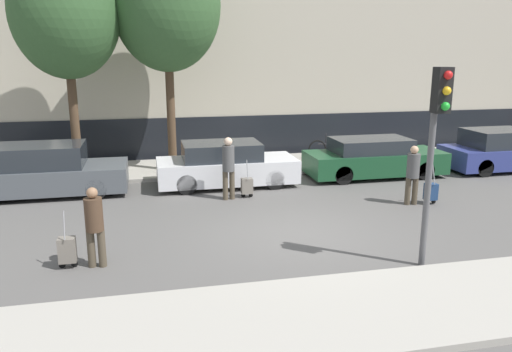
{
  "coord_description": "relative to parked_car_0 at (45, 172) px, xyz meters",
  "views": [
    {
      "loc": [
        -3.25,
        -10.35,
        4.0
      ],
      "look_at": [
        -0.54,
        1.8,
        0.95
      ],
      "focal_mm": 35.0,
      "sensor_mm": 36.0,
      "label": 1
    }
  ],
  "objects": [
    {
      "name": "pedestrian_right",
      "position": [
        9.88,
        -3.23,
        0.23
      ],
      "size": [
        0.35,
        0.34,
        1.63
      ],
      "rotation": [
        0.0,
        0.0,
        3.01
      ],
      "color": "#4C4233",
      "rests_on": "ground_plane"
    },
    {
      "name": "sidewalk_far",
      "position": [
        6.16,
        2.29,
        -0.63
      ],
      "size": [
        28.0,
        3.0,
        0.12
      ],
      "color": "#A39E93",
      "rests_on": "ground_plane"
    },
    {
      "name": "building_facade",
      "position": [
        6.16,
        6.1,
        4.71
      ],
      "size": [
        28.0,
        3.28,
        10.81
      ],
      "color": "#B7AD99",
      "rests_on": "ground_plane"
    },
    {
      "name": "parked_car_0",
      "position": [
        0.0,
        0.0,
        0.0
      ],
      "size": [
        4.49,
        1.89,
        1.48
      ],
      "color": "#4C5156",
      "rests_on": "ground_plane"
    },
    {
      "name": "parked_car_1",
      "position": [
        5.27,
        -0.12,
        -0.04
      ],
      "size": [
        4.28,
        1.74,
        1.37
      ],
      "color": "silver",
      "rests_on": "ground_plane"
    },
    {
      "name": "parked_car_2",
      "position": [
        10.27,
        -0.05,
        -0.06
      ],
      "size": [
        4.58,
        1.71,
        1.3
      ],
      "color": "#194728",
      "rests_on": "ground_plane"
    },
    {
      "name": "sidewalk_near",
      "position": [
        6.16,
        -8.46,
        -0.63
      ],
      "size": [
        28.0,
        2.5,
        0.12
      ],
      "color": "#A39E93",
      "rests_on": "ground_plane"
    },
    {
      "name": "trolley_right",
      "position": [
        10.42,
        -3.31,
        -0.34
      ],
      "size": [
        0.34,
        0.29,
        1.11
      ],
      "color": "navy",
      "rests_on": "ground_plane"
    },
    {
      "name": "parked_car_3",
      "position": [
        15.06,
        -0.08,
        -0.02
      ],
      "size": [
        3.93,
        1.83,
        1.44
      ],
      "color": "navy",
      "rests_on": "ground_plane"
    },
    {
      "name": "pedestrian_center",
      "position": [
        5.11,
        -1.67,
        0.33
      ],
      "size": [
        0.35,
        0.34,
        1.77
      ],
      "rotation": [
        0.0,
        0.0,
        3.31
      ],
      "color": "#4C4233",
      "rests_on": "ground_plane"
    },
    {
      "name": "bare_tree_down_street",
      "position": [
        3.76,
        1.85,
        4.82
      ],
      "size": [
        3.45,
        3.45,
        7.51
      ],
      "color": "#4C3826",
      "rests_on": "sidewalk_far"
    },
    {
      "name": "trolley_center",
      "position": [
        5.65,
        -1.57,
        -0.35
      ],
      "size": [
        0.34,
        0.29,
        1.1
      ],
      "color": "slate",
      "rests_on": "ground_plane"
    },
    {
      "name": "traffic_light",
      "position": [
        8.01,
        -7.07,
        2.01
      ],
      "size": [
        0.28,
        0.47,
        3.78
      ],
      "color": "#515154",
      "rests_on": "ground_plane"
    },
    {
      "name": "trolley_left",
      "position": [
        1.32,
        -5.58,
        -0.32
      ],
      "size": [
        0.34,
        0.29,
        1.15
      ],
      "color": "slate",
      "rests_on": "ground_plane"
    },
    {
      "name": "pedestrian_left",
      "position": [
        1.86,
        -5.65,
        0.21
      ],
      "size": [
        0.35,
        0.34,
        1.58
      ],
      "rotation": [
        0.0,
        0.0,
        -0.13
      ],
      "color": "#4C4233",
      "rests_on": "ground_plane"
    },
    {
      "name": "ground_plane",
      "position": [
        6.16,
        -4.71,
        -0.69
      ],
      "size": [
        80.0,
        80.0,
        0.0
      ],
      "primitive_type": "plane",
      "color": "#565451"
    },
    {
      "name": "bare_tree_near_crossing",
      "position": [
        0.72,
        1.55,
        4.51
      ],
      "size": [
        3.25,
        3.25,
        7.09
      ],
      "color": "#4C3826",
      "rests_on": "sidewalk_far"
    },
    {
      "name": "parked_bicycle",
      "position": [
        9.76,
        2.62,
        -0.19
      ],
      "size": [
        1.77,
        0.06,
        0.96
      ],
      "color": "black",
      "rests_on": "sidewalk_far"
    }
  ]
}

